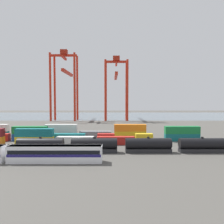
# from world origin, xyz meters

# --- Properties ---
(ground_plane) EXTENTS (420.00, 420.00, 0.00)m
(ground_plane) POSITION_xyz_m (0.00, 40.00, 0.00)
(ground_plane) COLOR #4C4944
(harbour_water) EXTENTS (400.00, 110.00, 0.01)m
(harbour_water) POSITION_xyz_m (0.00, 142.01, 0.00)
(harbour_water) COLOR slate
(harbour_water) RESTS_ON ground_plane
(passenger_train) EXTENTS (44.15, 3.14, 3.90)m
(passenger_train) POSITION_xyz_m (-13.12, -20.07, 2.14)
(passenger_train) COLOR silver
(passenger_train) RESTS_ON ground_plane
(freight_tank_row) EXTENTS (71.66, 2.85, 4.31)m
(freight_tank_row) POSITION_xyz_m (21.17, -10.35, 2.03)
(freight_tank_row) COLOR #232326
(freight_tank_row) RESTS_ON ground_plane
(shipping_container_2) EXTENTS (12.10, 2.44, 2.60)m
(shipping_container_2) POSITION_xyz_m (-13.87, 0.67, 1.30)
(shipping_container_2) COLOR gold
(shipping_container_2) RESTS_ON ground_plane
(shipping_container_3) EXTENTS (12.10, 2.44, 2.60)m
(shipping_container_3) POSITION_xyz_m (-13.87, 0.67, 3.90)
(shipping_container_3) COLOR #146066
(shipping_container_3) RESTS_ON shipping_container_2
(shipping_container_4) EXTENTS (12.10, 2.44, 2.60)m
(shipping_container_4) POSITION_xyz_m (-0.72, 0.67, 1.30)
(shipping_container_4) COLOR silver
(shipping_container_4) RESTS_ON ground_plane
(shipping_container_5) EXTENTS (12.10, 2.44, 2.60)m
(shipping_container_5) POSITION_xyz_m (12.44, 0.67, 1.30)
(shipping_container_5) COLOR #AD211C
(shipping_container_5) RESTS_ON ground_plane
(shipping_container_7) EXTENTS (12.10, 2.44, 2.60)m
(shipping_container_7) POSITION_xyz_m (-17.72, 7.05, 1.30)
(shipping_container_7) COLOR #1C4299
(shipping_container_7) RESTS_ON ground_plane
(shipping_container_8) EXTENTS (12.10, 2.44, 2.60)m
(shipping_container_8) POSITION_xyz_m (-17.72, 7.05, 3.90)
(shipping_container_8) COLOR #197538
(shipping_container_8) RESTS_ON shipping_container_7
(shipping_container_9) EXTENTS (12.10, 2.44, 2.60)m
(shipping_container_9) POSITION_xyz_m (-4.30, 7.05, 1.30)
(shipping_container_9) COLOR #146066
(shipping_container_9) RESTS_ON ground_plane
(shipping_container_10) EXTENTS (6.04, 2.44, 2.60)m
(shipping_container_10) POSITION_xyz_m (9.12, 7.05, 1.30)
(shipping_container_10) COLOR #AD211C
(shipping_container_10) RESTS_ON ground_plane
(shipping_container_11) EXTENTS (6.04, 2.44, 2.60)m
(shipping_container_11) POSITION_xyz_m (22.54, 7.05, 1.30)
(shipping_container_11) COLOR gold
(shipping_container_11) RESTS_ON ground_plane
(shipping_container_12) EXTENTS (12.10, 2.44, 2.60)m
(shipping_container_12) POSITION_xyz_m (35.96, 7.05, 1.30)
(shipping_container_12) COLOR #146066
(shipping_container_12) RESTS_ON ground_plane
(shipping_container_13) EXTENTS (12.10, 2.44, 2.60)m
(shipping_container_13) POSITION_xyz_m (35.96, 7.05, 3.90)
(shipping_container_13) COLOR #197538
(shipping_container_13) RESTS_ON shipping_container_12
(shipping_container_16) EXTENTS (6.04, 2.44, 2.60)m
(shipping_container_16) POSITION_xyz_m (-21.37, 13.43, 1.30)
(shipping_container_16) COLOR orange
(shipping_container_16) RESTS_ON ground_plane
(shipping_container_17) EXTENTS (12.10, 2.44, 2.60)m
(shipping_container_17) POSITION_xyz_m (-8.21, 13.43, 1.30)
(shipping_container_17) COLOR silver
(shipping_container_17) RESTS_ON ground_plane
(shipping_container_18) EXTENTS (12.10, 2.44, 2.60)m
(shipping_container_18) POSITION_xyz_m (-8.21, 13.43, 3.90)
(shipping_container_18) COLOR silver
(shipping_container_18) RESTS_ON shipping_container_17
(shipping_container_19) EXTENTS (12.10, 2.44, 2.60)m
(shipping_container_19) POSITION_xyz_m (4.95, 13.43, 1.30)
(shipping_container_19) COLOR slate
(shipping_container_19) RESTS_ON ground_plane
(shipping_container_20) EXTENTS (12.10, 2.44, 2.60)m
(shipping_container_20) POSITION_xyz_m (18.11, 13.43, 1.30)
(shipping_container_20) COLOR gold
(shipping_container_20) RESTS_ON ground_plane
(shipping_container_21) EXTENTS (12.10, 2.44, 2.60)m
(shipping_container_21) POSITION_xyz_m (18.11, 13.43, 3.90)
(shipping_container_21) COLOR orange
(shipping_container_21) RESTS_ON shipping_container_20
(gantry_crane_west) EXTENTS (18.48, 37.38, 50.60)m
(gantry_crane_west) POSITION_xyz_m (-23.18, 92.26, 30.42)
(gantry_crane_west) COLOR red
(gantry_crane_west) RESTS_ON ground_plane
(gantry_crane_central) EXTENTS (16.94, 41.18, 46.12)m
(gantry_crane_central) POSITION_xyz_m (14.31, 93.19, 28.17)
(gantry_crane_central) COLOR red
(gantry_crane_central) RESTS_ON ground_plane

